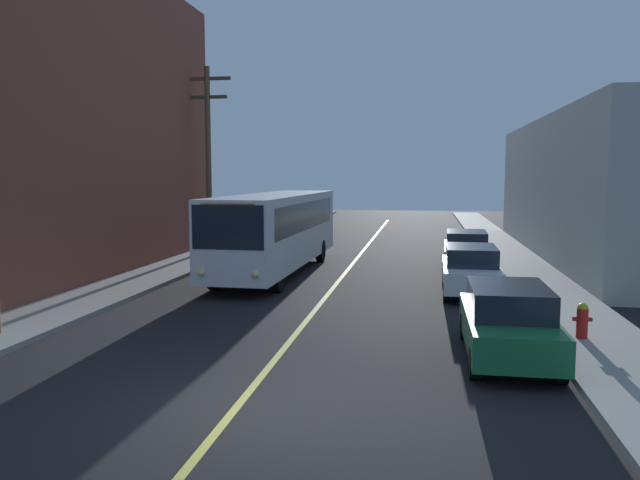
{
  "coord_description": "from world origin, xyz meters",
  "views": [
    {
      "loc": [
        3.13,
        -9.76,
        3.99
      ],
      "look_at": [
        0.0,
        8.9,
        2.0
      ],
      "focal_mm": 34.98,
      "sensor_mm": 36.0,
      "label": 1
    }
  ],
  "objects_px": {
    "city_bus": "(277,228)",
    "parked_car_green": "(508,321)",
    "parked_car_silver": "(466,250)",
    "parked_car_white": "(471,269)",
    "fire_hydrant": "(582,320)",
    "utility_pole_mid": "(208,150)"
  },
  "relations": [
    {
      "from": "parked_car_white",
      "to": "fire_hydrant",
      "type": "relative_size",
      "value": 5.27
    },
    {
      "from": "parked_car_silver",
      "to": "parked_car_white",
      "type": "bearing_deg",
      "value": -92.15
    },
    {
      "from": "parked_car_green",
      "to": "parked_car_silver",
      "type": "bearing_deg",
      "value": 90.23
    },
    {
      "from": "city_bus",
      "to": "fire_hydrant",
      "type": "relative_size",
      "value": 14.53
    },
    {
      "from": "city_bus",
      "to": "fire_hydrant",
      "type": "bearing_deg",
      "value": -44.26
    },
    {
      "from": "parked_car_green",
      "to": "utility_pole_mid",
      "type": "bearing_deg",
      "value": 127.22
    },
    {
      "from": "city_bus",
      "to": "utility_pole_mid",
      "type": "xyz_separation_m",
      "value": [
        -4.88,
        5.68,
        3.41
      ]
    },
    {
      "from": "parked_car_green",
      "to": "parked_car_white",
      "type": "height_order",
      "value": "same"
    },
    {
      "from": "utility_pole_mid",
      "to": "parked_car_green",
      "type": "bearing_deg",
      "value": -52.78
    },
    {
      "from": "parked_car_white",
      "to": "parked_car_silver",
      "type": "relative_size",
      "value": 0.99
    },
    {
      "from": "parked_car_green",
      "to": "utility_pole_mid",
      "type": "xyz_separation_m",
      "value": [
        -12.6,
        16.59,
        4.39
      ]
    },
    {
      "from": "parked_car_silver",
      "to": "parked_car_green",
      "type": "bearing_deg",
      "value": -89.77
    },
    {
      "from": "parked_car_white",
      "to": "parked_car_silver",
      "type": "height_order",
      "value": "same"
    },
    {
      "from": "fire_hydrant",
      "to": "utility_pole_mid",
      "type": "bearing_deg",
      "value": 133.92
    },
    {
      "from": "city_bus",
      "to": "parked_car_white",
      "type": "relative_size",
      "value": 2.76
    },
    {
      "from": "city_bus",
      "to": "parked_car_green",
      "type": "bearing_deg",
      "value": -54.7
    },
    {
      "from": "city_bus",
      "to": "utility_pole_mid",
      "type": "bearing_deg",
      "value": 130.65
    },
    {
      "from": "parked_car_white",
      "to": "utility_pole_mid",
      "type": "height_order",
      "value": "utility_pole_mid"
    },
    {
      "from": "city_bus",
      "to": "parked_car_white",
      "type": "distance_m",
      "value": 8.28
    },
    {
      "from": "parked_car_silver",
      "to": "utility_pole_mid",
      "type": "xyz_separation_m",
      "value": [
        -12.55,
        3.55,
        4.39
      ]
    },
    {
      "from": "parked_car_white",
      "to": "fire_hydrant",
      "type": "xyz_separation_m",
      "value": [
        2.16,
        -5.9,
        -0.26
      ]
    },
    {
      "from": "utility_pole_mid",
      "to": "fire_hydrant",
      "type": "relative_size",
      "value": 10.94
    }
  ]
}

